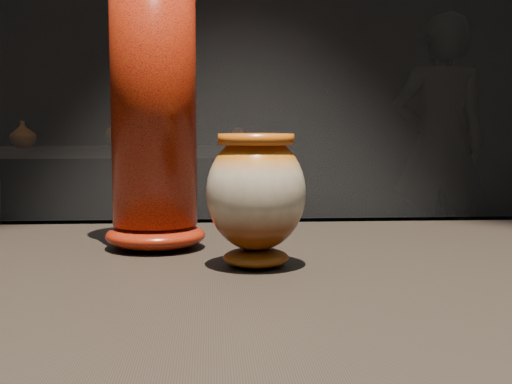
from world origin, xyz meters
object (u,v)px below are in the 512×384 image
main_vase (256,194)px  tall_vase (154,94)px  back_shelf (123,191)px  visitor (439,147)px

main_vase → tall_vase: tall_vase is taller
back_shelf → visitor: bearing=9.5°
tall_vase → back_shelf: size_ratio=0.22×
tall_vase → visitor: 4.12m
main_vase → back_shelf: (-0.59, 3.56, -0.35)m
back_shelf → visitor: size_ratio=1.13×
main_vase → visitor: bearing=69.0°
tall_vase → visitor: visitor is taller
visitor → back_shelf: bearing=12.8°
tall_vase → back_shelf: tall_vase is taller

